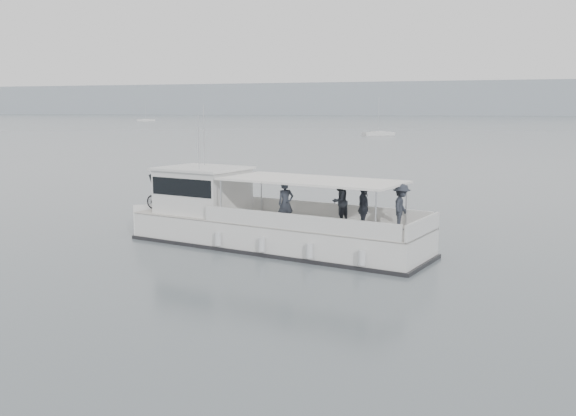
% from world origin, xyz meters
% --- Properties ---
extents(ground, '(1400.00, 1400.00, 0.00)m').
position_xyz_m(ground, '(0.00, 0.00, 0.00)').
color(ground, slate).
rests_on(ground, ground).
extents(headland, '(1400.00, 90.00, 28.00)m').
position_xyz_m(headland, '(0.00, 560.00, 14.00)').
color(headland, '#939EA8').
rests_on(headland, ground).
extents(tour_boat, '(13.76, 5.91, 5.75)m').
position_xyz_m(tour_boat, '(3.68, -1.19, 0.94)').
color(tour_boat, silver).
rests_on(tour_boat, ground).
extents(moored_fleet, '(380.33, 358.51, 9.51)m').
position_xyz_m(moored_fleet, '(-6.15, 180.44, 0.36)').
color(moored_fleet, silver).
rests_on(moored_fleet, ground).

